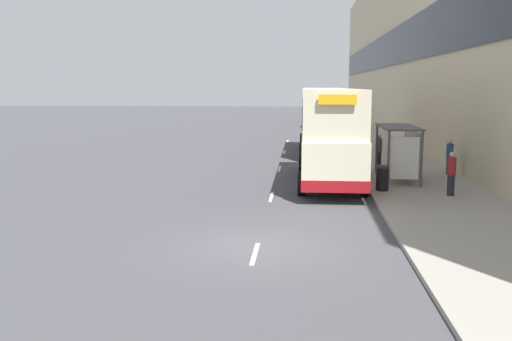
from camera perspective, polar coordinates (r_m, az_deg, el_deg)
ground_plane at (r=16.08m, az=0.12°, el=-7.57°), size 220.00×220.00×0.00m
pavement at (r=54.34m, az=10.29°, el=3.70°), size 5.00×93.00×0.14m
terrace_facade at (r=54.85m, az=14.78°, el=12.57°), size 3.10×93.00×17.29m
lane_mark_0 at (r=15.36m, az=-0.11°, el=-8.32°), size 0.12×2.00×0.01m
lane_mark_1 at (r=23.01m, az=1.55°, el=-2.66°), size 0.12×2.00×0.01m
lane_mark_2 at (r=30.79m, az=2.37°, el=0.17°), size 0.12×2.00×0.01m
lane_mark_3 at (r=38.62m, az=2.85°, el=1.85°), size 0.12×2.00×0.01m
lane_mark_4 at (r=46.47m, az=3.18°, el=2.96°), size 0.12×2.00×0.01m
bus_shelter at (r=26.72m, az=14.48°, el=2.68°), size 1.60×4.20×2.48m
double_decker_bus_near at (r=26.27m, az=7.42°, el=3.68°), size 2.85×10.32×4.30m
double_decker_bus_ahead at (r=38.41m, az=6.55°, el=5.18°), size 2.85×10.41×4.30m
car_0 at (r=62.79m, az=5.69°, el=5.15°), size 2.04×3.84×1.76m
pedestrian_at_shelter at (r=23.74m, az=18.95°, el=-0.27°), size 0.34×0.34×1.74m
pedestrian_1 at (r=29.36m, az=18.80°, el=1.33°), size 0.35×0.35×1.74m
pedestrian_2 at (r=30.68m, az=13.66°, el=1.76°), size 0.33×0.33×1.67m
pedestrian_3 at (r=30.87m, az=12.17°, el=1.96°), size 0.35×0.35×1.79m
litter_bin at (r=24.18m, az=12.53°, el=-0.72°), size 0.55×0.55×1.05m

